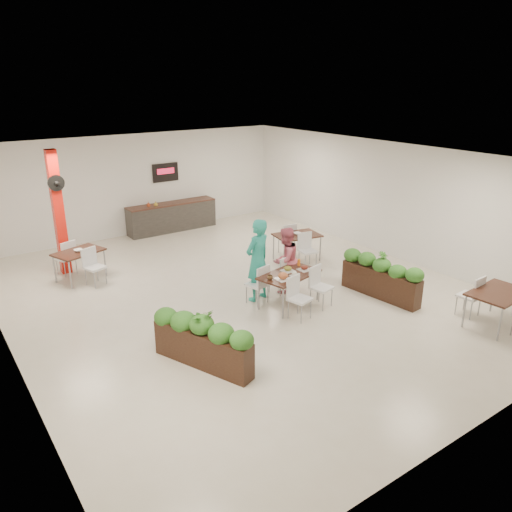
{
  "coord_description": "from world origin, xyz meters",
  "views": [
    {
      "loc": [
        -5.95,
        -9.08,
        4.84
      ],
      "look_at": [
        0.05,
        -0.56,
        1.1
      ],
      "focal_mm": 35.0,
      "sensor_mm": 36.0,
      "label": 1
    }
  ],
  "objects_px": {
    "planter_left": "(202,339)",
    "service_counter": "(172,216)",
    "side_table_a": "(79,256)",
    "main_table": "(289,279)",
    "diner_man": "(258,260)",
    "red_column": "(58,212)",
    "planter_right": "(381,276)",
    "side_table_b": "(297,239)",
    "side_table_c": "(498,297)",
    "diner_woman": "(285,260)"
  },
  "relations": [
    {
      "from": "service_counter",
      "to": "planter_right",
      "type": "relative_size",
      "value": 1.43
    },
    {
      "from": "red_column",
      "to": "side_table_c",
      "type": "bearing_deg",
      "value": -51.88
    },
    {
      "from": "diner_man",
      "to": "side_table_a",
      "type": "relative_size",
      "value": 1.15
    },
    {
      "from": "diner_man",
      "to": "side_table_a",
      "type": "xyz_separation_m",
      "value": [
        -2.97,
        3.55,
        -0.33
      ]
    },
    {
      "from": "planter_left",
      "to": "side_table_a",
      "type": "relative_size",
      "value": 1.19
    },
    {
      "from": "planter_left",
      "to": "side_table_b",
      "type": "bearing_deg",
      "value": 33.98
    },
    {
      "from": "diner_man",
      "to": "side_table_a",
      "type": "bearing_deg",
      "value": -63.56
    },
    {
      "from": "diner_man",
      "to": "planter_right",
      "type": "relative_size",
      "value": 0.91
    },
    {
      "from": "main_table",
      "to": "side_table_a",
      "type": "xyz_separation_m",
      "value": [
        -3.36,
        4.21,
        -0.01
      ]
    },
    {
      "from": "main_table",
      "to": "side_table_b",
      "type": "height_order",
      "value": "same"
    },
    {
      "from": "main_table",
      "to": "diner_man",
      "type": "bearing_deg",
      "value": 120.8
    },
    {
      "from": "service_counter",
      "to": "side_table_b",
      "type": "height_order",
      "value": "service_counter"
    },
    {
      "from": "red_column",
      "to": "side_table_a",
      "type": "relative_size",
      "value": 1.92
    },
    {
      "from": "diner_man",
      "to": "side_table_b",
      "type": "height_order",
      "value": "diner_man"
    },
    {
      "from": "side_table_a",
      "to": "service_counter",
      "type": "bearing_deg",
      "value": 15.03
    },
    {
      "from": "service_counter",
      "to": "planter_left",
      "type": "height_order",
      "value": "service_counter"
    },
    {
      "from": "planter_left",
      "to": "service_counter",
      "type": "bearing_deg",
      "value": 67.43
    },
    {
      "from": "side_table_a",
      "to": "planter_left",
      "type": "bearing_deg",
      "value": -103.27
    },
    {
      "from": "diner_man",
      "to": "diner_woman",
      "type": "distance_m",
      "value": 0.82
    },
    {
      "from": "planter_left",
      "to": "main_table",
      "type": "bearing_deg",
      "value": 21.24
    },
    {
      "from": "planter_right",
      "to": "planter_left",
      "type": "bearing_deg",
      "value": -177.38
    },
    {
      "from": "main_table",
      "to": "planter_left",
      "type": "xyz_separation_m",
      "value": [
        -2.82,
        -1.1,
        -0.11
      ]
    },
    {
      "from": "planter_right",
      "to": "side_table_a",
      "type": "height_order",
      "value": "planter_right"
    },
    {
      "from": "planter_left",
      "to": "side_table_b",
      "type": "xyz_separation_m",
      "value": [
        4.83,
        3.26,
        0.1
      ]
    },
    {
      "from": "red_column",
      "to": "planter_left",
      "type": "xyz_separation_m",
      "value": [
        0.72,
        -6.03,
        -1.11
      ]
    },
    {
      "from": "service_counter",
      "to": "side_table_c",
      "type": "height_order",
      "value": "service_counter"
    },
    {
      "from": "diner_woman",
      "to": "side_table_b",
      "type": "bearing_deg",
      "value": -150.3
    },
    {
      "from": "red_column",
      "to": "service_counter",
      "type": "xyz_separation_m",
      "value": [
        4.0,
        1.86,
        -1.15
      ]
    },
    {
      "from": "diner_woman",
      "to": "side_table_a",
      "type": "distance_m",
      "value": 5.18
    },
    {
      "from": "planter_left",
      "to": "side_table_a",
      "type": "bearing_deg",
      "value": 95.81
    },
    {
      "from": "side_table_b",
      "to": "side_table_c",
      "type": "height_order",
      "value": "same"
    },
    {
      "from": "red_column",
      "to": "planter_right",
      "type": "distance_m",
      "value": 8.11
    },
    {
      "from": "red_column",
      "to": "main_table",
      "type": "relative_size",
      "value": 1.72
    },
    {
      "from": "diner_man",
      "to": "diner_woman",
      "type": "bearing_deg",
      "value": 166.55
    },
    {
      "from": "red_column",
      "to": "diner_man",
      "type": "relative_size",
      "value": 1.67
    },
    {
      "from": "diner_woman",
      "to": "side_table_b",
      "type": "relative_size",
      "value": 0.95
    },
    {
      "from": "side_table_b",
      "to": "side_table_a",
      "type": "bearing_deg",
      "value": 169.54
    },
    {
      "from": "red_column",
      "to": "main_table",
      "type": "bearing_deg",
      "value": -54.35
    },
    {
      "from": "red_column",
      "to": "service_counter",
      "type": "height_order",
      "value": "red_column"
    },
    {
      "from": "planter_left",
      "to": "side_table_a",
      "type": "xyz_separation_m",
      "value": [
        -0.54,
        5.3,
        0.1
      ]
    },
    {
      "from": "diner_man",
      "to": "planter_left",
      "type": "relative_size",
      "value": 0.96
    },
    {
      "from": "planter_left",
      "to": "side_table_c",
      "type": "height_order",
      "value": "planter_left"
    },
    {
      "from": "planter_right",
      "to": "side_table_b",
      "type": "distance_m",
      "value": 3.04
    },
    {
      "from": "side_table_a",
      "to": "diner_woman",
      "type": "bearing_deg",
      "value": -62.39
    },
    {
      "from": "diner_man",
      "to": "planter_right",
      "type": "distance_m",
      "value": 2.89
    },
    {
      "from": "main_table",
      "to": "side_table_c",
      "type": "distance_m",
      "value": 4.3
    },
    {
      "from": "main_table",
      "to": "side_table_b",
      "type": "distance_m",
      "value": 2.95
    },
    {
      "from": "side_table_b",
      "to": "diner_woman",
      "type": "bearing_deg",
      "value": -126.46
    },
    {
      "from": "side_table_b",
      "to": "side_table_c",
      "type": "xyz_separation_m",
      "value": [
        0.84,
        -5.38,
        0.0
      ]
    },
    {
      "from": "side_table_c",
      "to": "diner_woman",
      "type": "bearing_deg",
      "value": 118.45
    }
  ]
}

